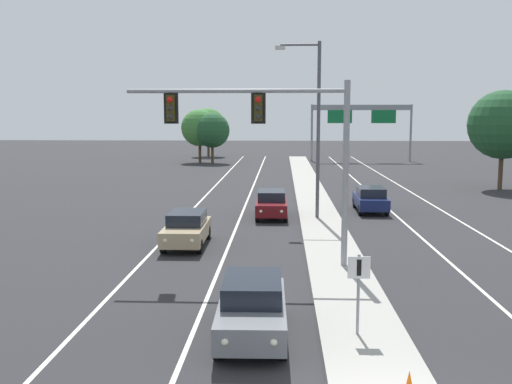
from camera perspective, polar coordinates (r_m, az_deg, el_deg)
The scene contains 17 objects.
median_island at distance 29.26m, azimuth 6.96°, elevation -4.18°, with size 2.40×110.00×0.15m, color #9E9B93.
lane_stripe_oncoming_center at distance 36.15m, azimuth -1.34°, elevation -1.99°, with size 0.14×100.00×0.01m, color silver.
lane_stripe_receding_center at distance 36.73m, azimuth 13.46°, elevation -2.04°, with size 0.14×100.00×0.01m, color silver.
edge_stripe_left at distance 36.52m, azimuth -6.51°, elevation -1.94°, with size 0.14×100.00×0.01m, color silver.
edge_stripe_right at distance 37.50m, azimuth 18.42°, elevation -2.03°, with size 0.14×100.00×0.01m, color silver.
overhead_signal_mast at distance 22.25m, azimuth 1.89°, elevation 5.92°, with size 8.58×0.44×7.20m.
median_sign_post at distance 15.76m, azimuth 10.15°, elevation -8.83°, with size 0.60×0.10×2.20m.
street_lamp_median at distance 33.06m, azimuth 5.83°, elevation 7.16°, with size 2.58×0.28×10.00m.
car_oncoming_grey at distance 16.02m, azimuth -0.38°, elevation -11.32°, with size 1.89×4.50×1.58m.
car_oncoming_tan at distance 26.92m, azimuth -6.89°, elevation -3.59°, with size 1.85×4.48×1.58m.
car_oncoming_darkred at distance 34.21m, azimuth 1.55°, elevation -1.15°, with size 1.86×4.49×1.58m.
car_receding_navy at distance 36.83m, azimuth 11.29°, elevation -0.67°, with size 1.88×4.49×1.58m.
highway_sign_gantry at distance 77.43m, azimuth 10.43°, elevation 7.56°, with size 13.28×0.42×7.50m.
tree_far_left_a at distance 74.59m, azimuth -5.62°, elevation 6.36°, with size 4.74×4.74×6.85m.
tree_far_right_b at distance 50.98m, azimuth 23.33°, elevation 6.15°, with size 5.59×5.59×8.09m.
tree_far_left_b at distance 73.37m, azimuth -4.37°, elevation 6.12°, with size 4.43×4.43×6.41m.
tree_far_left_c at distance 85.84m, azimuth -4.77°, elevation 6.64°, with size 4.93×4.93×7.13m.
Camera 1 is at (-2.25, -10.57, 6.00)m, focal length 40.30 mm.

